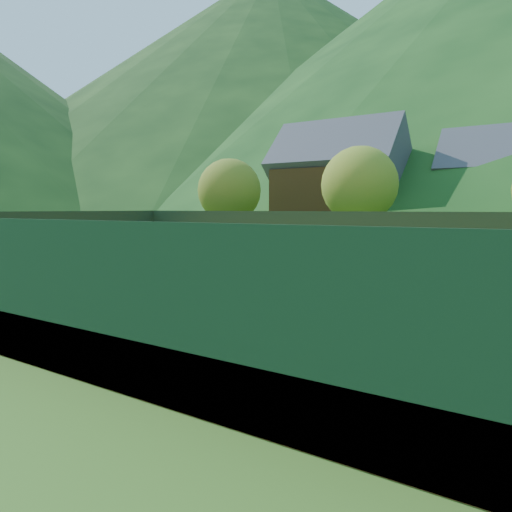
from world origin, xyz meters
The scene contains 33 objects.
ground centered at (0.00, 0.00, 0.00)m, with size 400.00×400.00×0.00m, color #2D5219.
clay_court centered at (0.00, 0.00, 0.01)m, with size 40.00×24.00×0.02m, color #C85D20.
mountain_far_left centered at (-90.00, 150.00, 50.00)m, with size 260.00×260.00×100.00m, color #153312.
coach centered at (-4.44, -2.94, 0.99)m, with size 0.71×0.46×1.94m, color #1B46B5.
student_a centered at (0.84, 1.61, 0.74)m, with size 0.70×0.55×1.45m, color orange.
student_b centered at (5.87, 2.44, 0.66)m, with size 0.75×0.31×1.28m, color #D05512.
student_c centered at (4.85, 1.85, 0.80)m, with size 0.76×0.50×1.57m, color orange.
tennis_ball_0 centered at (4.28, -9.13, 0.05)m, with size 0.07×0.07×0.07m, color yellow.
tennis_ball_1 centered at (2.33, -7.82, 0.05)m, with size 0.07×0.07×0.07m, color yellow.
tennis_ball_2 centered at (5.04, -9.47, 0.05)m, with size 0.07×0.07×0.07m, color yellow.
tennis_ball_3 centered at (-4.32, -7.86, 0.05)m, with size 0.07×0.07×0.07m, color yellow.
tennis_ball_4 centered at (1.53, -6.75, 0.05)m, with size 0.07×0.07×0.07m, color yellow.
tennis_ball_5 centered at (-0.67, -4.76, 0.05)m, with size 0.07×0.07×0.07m, color yellow.
tennis_ball_6 centered at (-8.64, -0.91, 0.05)m, with size 0.07×0.07×0.07m, color yellow.
tennis_ball_7 centered at (-2.17, -4.27, 0.05)m, with size 0.07×0.07×0.07m, color yellow.
tennis_ball_8 centered at (6.10, -5.03, 0.05)m, with size 0.07×0.07×0.07m, color yellow.
tennis_ball_9 centered at (2.69, -7.57, 0.05)m, with size 0.07×0.07×0.07m, color yellow.
tennis_ball_10 centered at (-3.58, -4.94, 0.05)m, with size 0.07×0.07×0.07m, color yellow.
tennis_ball_11 centered at (-7.21, -3.75, 0.05)m, with size 0.07×0.07×0.07m, color yellow.
tennis_ball_12 centered at (-5.96, -4.86, 0.05)m, with size 0.07×0.07×0.07m, color yellow.
tennis_ball_13 centered at (-0.20, -3.38, 0.05)m, with size 0.07×0.07×0.07m, color yellow.
tennis_ball_14 centered at (3.62, -4.33, 0.05)m, with size 0.07×0.07×0.07m, color yellow.
tennis_ball_15 centered at (-5.18, -9.38, 0.05)m, with size 0.07×0.07×0.07m, color yellow.
tennis_ball_16 centered at (-0.63, -2.46, 0.05)m, with size 0.07×0.07×0.07m, color yellow.
tennis_ball_18 centered at (-0.12, -3.80, 0.05)m, with size 0.07×0.07×0.07m, color yellow.
court_lines centered at (0.00, 0.00, 0.02)m, with size 23.83×11.03×0.00m.
tennis_net centered at (0.00, 0.00, 0.52)m, with size 0.10×12.07×1.10m.
perimeter_fence centered at (0.00, 0.00, 1.27)m, with size 40.40×24.24×3.00m.
ball_hopper centered at (-8.42, -4.89, 0.77)m, with size 0.57×0.57×1.00m.
chalet_left centered at (-10.00, 30.00, 5.65)m, with size 13.80×9.93×12.92m.
chalet_mid centered at (6.00, 34.00, 4.99)m, with size 12.65×8.82×11.45m.
tree_a centered at (-16.00, 18.00, 4.87)m, with size 6.00×6.00×7.88m.
tree_b centered at (-4.00, 20.00, 5.19)m, with size 6.40×6.40×8.40m.
Camera 1 is at (9.47, -17.19, 3.23)m, focal length 32.00 mm.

